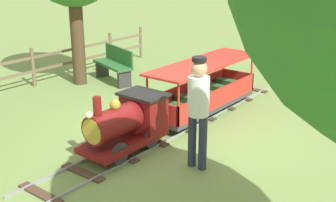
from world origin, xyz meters
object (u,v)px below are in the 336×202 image
Objects in this scene: locomotive at (128,122)px; conductor_person at (198,104)px; passenger_car at (204,93)px; park_bench at (114,65)px.

conductor_person is (-1.15, -0.21, 0.47)m from locomotive.
passenger_car is at bearing -90.00° from locomotive.
passenger_car is 2.27m from conductor_person.
passenger_car reaches higher than park_bench.
conductor_person is 1.19× the size of park_bench.
conductor_person reaches higher than locomotive.
passenger_car is 1.67× the size of conductor_person.
park_bench is at bearing -10.32° from passenger_car.
park_bench is (4.03, -2.42, -0.54)m from conductor_person.
conductor_person reaches higher than passenger_car.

